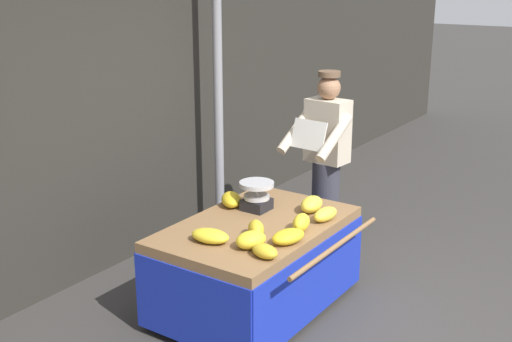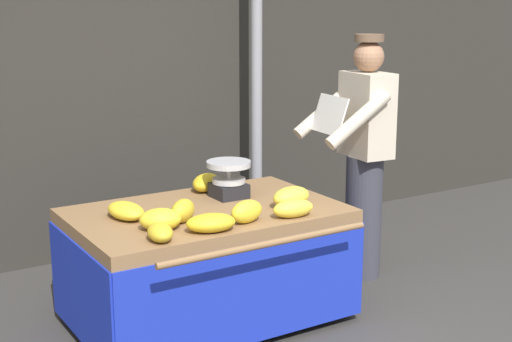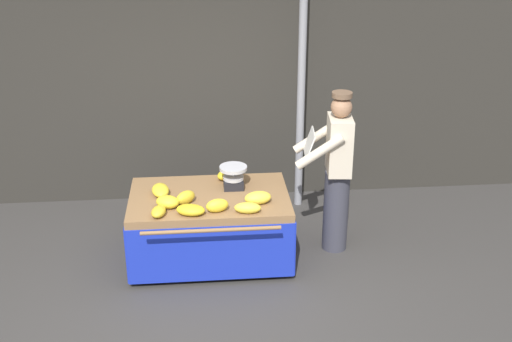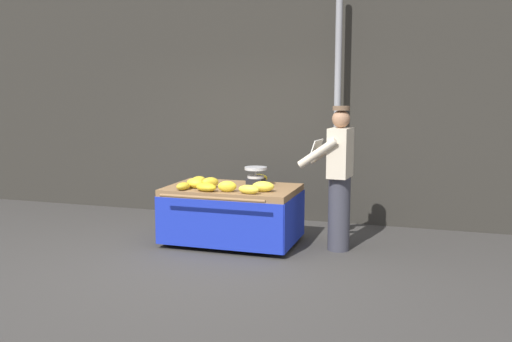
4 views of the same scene
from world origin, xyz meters
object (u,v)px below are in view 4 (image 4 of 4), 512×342
object	(u,v)px
vendor_person	(338,178)
banana_bunch_7	(263,186)
banana_bunch_1	(227,186)
banana_bunch_2	(198,180)
banana_bunch_4	(258,178)
banana_cart	(232,203)
weighing_scale	(256,176)
street_pole	(337,106)
banana_bunch_3	(183,186)
banana_bunch_8	(210,183)
banana_bunch_5	(195,183)
banana_bunch_0	(249,189)
banana_bunch_6	(206,187)

from	to	relation	value
vendor_person	banana_bunch_7	bearing A→B (deg)	-158.59
banana_bunch_1	vendor_person	bearing A→B (deg)	20.66
banana_bunch_2	banana_bunch_4	bearing A→B (deg)	25.04
banana_cart	banana_bunch_4	size ratio (longest dim) A/B	6.06
weighing_scale	vendor_person	xyz separation A→B (m)	(1.04, -0.06, 0.04)
weighing_scale	banana_bunch_1	bearing A→B (deg)	-109.31
street_pole	banana_bunch_3	world-z (taller)	street_pole
banana_bunch_8	vendor_person	bearing A→B (deg)	9.68
vendor_person	street_pole	bearing A→B (deg)	100.95
banana_bunch_1	banana_bunch_7	bearing A→B (deg)	19.08
weighing_scale	banana_bunch_4	world-z (taller)	weighing_scale
street_pole	banana_bunch_7	bearing A→B (deg)	-113.92
street_pole	banana_bunch_4	distance (m)	1.49
street_pole	weighing_scale	bearing A→B (deg)	-129.43
banana_bunch_1	banana_bunch_8	world-z (taller)	same
banana_bunch_4	banana_bunch_5	xyz separation A→B (m)	(-0.61, -0.62, 0.00)
banana_cart	banana_bunch_4	distance (m)	0.51
weighing_scale	banana_bunch_5	bearing A→B (deg)	-148.82
street_pole	banana_bunch_4	xyz separation A→B (m)	(-0.88, -0.79, -0.91)
weighing_scale	banana_bunch_2	xyz separation A→B (m)	(-0.73, -0.10, -0.07)
street_pole	banana_bunch_0	distance (m)	1.98
banana_bunch_5	banana_bunch_8	bearing A→B (deg)	23.29
banana_bunch_7	vendor_person	bearing A→B (deg)	21.41
banana_bunch_2	banana_bunch_6	size ratio (longest dim) A/B	1.07
weighing_scale	banana_bunch_5	size ratio (longest dim) A/B	1.23
banana_bunch_0	banana_bunch_8	world-z (taller)	banana_bunch_8
banana_bunch_4	banana_bunch_5	distance (m)	0.87
banana_bunch_0	banana_bunch_5	bearing A→B (deg)	166.57
banana_bunch_1	banana_bunch_5	size ratio (longest dim) A/B	0.95
banana_bunch_0	banana_bunch_3	size ratio (longest dim) A/B	1.21
banana_bunch_0	street_pole	bearing A→B (deg)	65.14
banana_bunch_6	banana_bunch_7	bearing A→B (deg)	15.43
banana_bunch_1	banana_bunch_4	xyz separation A→B (m)	(0.14, 0.75, -0.01)
banana_cart	banana_bunch_8	xyz separation A→B (m)	(-0.23, -0.15, 0.26)
weighing_scale	banana_cart	bearing A→B (deg)	-146.52
vendor_person	weighing_scale	bearing A→B (deg)	176.66
banana_bunch_5	banana_bunch_7	bearing A→B (deg)	0.53
banana_bunch_3	banana_bunch_8	world-z (taller)	banana_bunch_8
banana_cart	banana_bunch_1	distance (m)	0.45
banana_bunch_2	banana_bunch_6	world-z (taller)	banana_bunch_6
banana_bunch_3	banana_bunch_5	world-z (taller)	banana_bunch_5
banana_bunch_4	banana_bunch_6	world-z (taller)	banana_bunch_4
banana_bunch_0	banana_bunch_7	world-z (taller)	banana_bunch_7
banana_bunch_4	banana_bunch_6	xyz separation A→B (m)	(-0.39, -0.79, -0.01)
banana_bunch_1	vendor_person	xyz separation A→B (m)	(1.23, 0.46, 0.09)
weighing_scale	banana_bunch_7	bearing A→B (deg)	-61.11
banana_bunch_3	vendor_person	world-z (taller)	vendor_person
banana_bunch_8	banana_bunch_2	bearing A→B (deg)	138.59
banana_bunch_0	banana_bunch_6	size ratio (longest dim) A/B	0.93
banana_bunch_0	vendor_person	xyz separation A→B (m)	(0.95, 0.51, 0.11)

